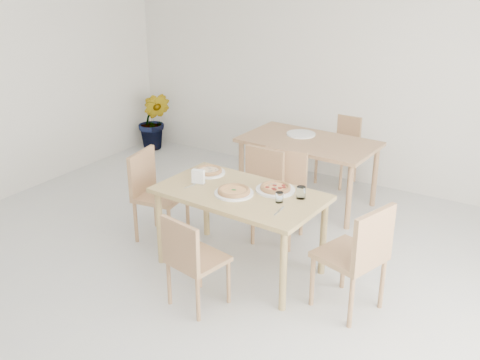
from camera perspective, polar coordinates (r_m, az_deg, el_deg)
The scene contains 21 objects.
main_table at distance 4.89m, azimuth 0.00°, elevation -2.15°, with size 1.49×0.90×0.75m.
chair_south at distance 4.44m, azimuth -5.02°, elevation -7.75°, with size 0.46×0.46×0.80m.
chair_north at distance 5.53m, azimuth 4.21°, elevation -0.92°, with size 0.49×0.49×0.89m.
chair_west at distance 5.59m, azimuth -8.82°, elevation -0.87°, with size 0.50×0.50×0.89m.
chair_east at distance 4.44m, azimuth 11.99°, elevation -7.17°, with size 0.57×0.57×0.92m.
plate_margherita at distance 4.81m, azimuth -0.62°, elevation -1.34°, with size 0.34×0.34×0.02m, color white.
plate_mushroom at distance 5.26m, azimuth -3.17°, elevation 0.75°, with size 0.30×0.30×0.02m, color white.
plate_pepperoni at distance 4.88m, azimuth 3.61°, elevation -1.00°, with size 0.34×0.34×0.02m, color white.
pizza_margherita at distance 4.80m, azimuth -0.62°, elevation -1.10°, with size 0.30×0.30×0.03m.
pizza_mushroom at distance 5.25m, azimuth -3.18°, elevation 0.99°, with size 0.32×0.32×0.03m.
pizza_pepperoni at distance 4.87m, azimuth 3.62°, elevation -0.75°, with size 0.29×0.29×0.03m.
tumbler_a at distance 4.65m, azimuth 4.02°, elevation -1.76°, with size 0.07×0.07×0.09m, color white.
tumbler_b at distance 4.74m, azimuth 6.22°, elevation -1.28°, with size 0.08×0.08×0.10m, color white.
napkin_holder at distance 5.01m, azimuth -4.27°, elevation 0.27°, with size 0.13×0.09×0.14m.
fork_a at distance 4.99m, azimuth -4.91°, elevation -0.58°, with size 0.01×0.18×0.01m, color silver.
fork_b at distance 4.50m, azimuth 4.00°, elevation -3.18°, with size 0.02×0.19×0.01m, color silver.
second_table at distance 6.28m, azimuth 6.97°, elevation 3.29°, with size 1.50×0.90×0.75m.
chair_back_s at distance 5.76m, azimuth 3.09°, elevation 0.04°, with size 0.45×0.45×0.88m.
chair_back_n at distance 7.04m, azimuth 10.15°, elevation 3.59°, with size 0.46×0.46×0.83m.
plate_empty at distance 6.43m, azimuth 6.22°, elevation 4.66°, with size 0.33×0.33×0.02m, color white.
potted_plant at distance 8.22m, azimuth -8.71°, elevation 5.96°, with size 0.47×0.38×0.85m, color #1E5F1C.
Camera 1 is at (2.52, -2.84, 2.67)m, focal length 42.00 mm.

